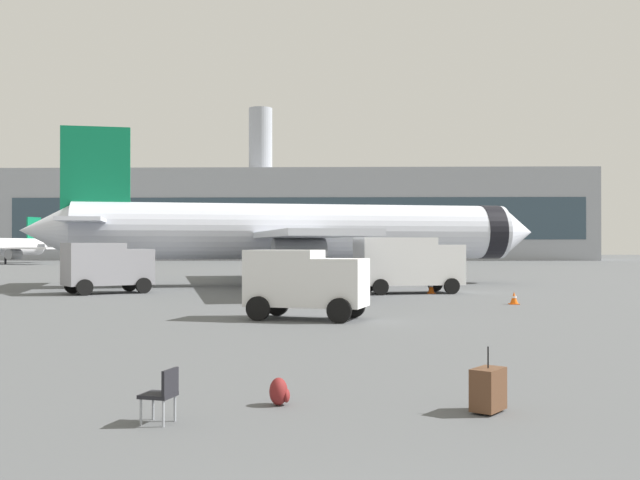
# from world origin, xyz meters

# --- Properties ---
(airplane_at_gate) EXTENTS (35.45, 32.25, 10.50)m
(airplane_at_gate) POSITION_xyz_m (-3.44, 45.86, 3.66)
(airplane_at_gate) COLOR silver
(airplane_at_gate) RESTS_ON ground
(service_truck) EXTENTS (5.18, 4.59, 2.90)m
(service_truck) POSITION_xyz_m (-13.72, 36.80, 1.61)
(service_truck) COLOR gray
(service_truck) RESTS_ON ground
(fuel_truck) EXTENTS (6.41, 3.91, 3.20)m
(fuel_truck) POSITION_xyz_m (3.49, 37.39, 1.77)
(fuel_truck) COLOR white
(fuel_truck) RESTS_ON ground
(cargo_van) EXTENTS (4.77, 3.26, 2.60)m
(cargo_van) POSITION_xyz_m (-1.71, 22.34, 1.45)
(cargo_van) COLOR white
(cargo_van) RESTS_ON ground
(safety_cone_near) EXTENTS (0.44, 0.44, 0.73)m
(safety_cone_near) POSITION_xyz_m (4.82, 37.29, 0.36)
(safety_cone_near) COLOR #F2590C
(safety_cone_near) RESTS_ON ground
(safety_cone_mid) EXTENTS (0.44, 0.44, 0.59)m
(safety_cone_mid) POSITION_xyz_m (7.75, 29.59, 0.29)
(safety_cone_mid) COLOR #F2590C
(safety_cone_mid) RESTS_ON ground
(rolling_suitcase) EXTENTS (0.70, 0.75, 1.10)m
(rolling_suitcase) POSITION_xyz_m (2.06, 6.83, 0.39)
(rolling_suitcase) COLOR brown
(rolling_suitcase) RESTS_ON ground
(traveller_backpack) EXTENTS (0.36, 0.40, 0.48)m
(traveller_backpack) POSITION_xyz_m (-1.46, 7.31, 0.23)
(traveller_backpack) COLOR maroon
(traveller_backpack) RESTS_ON ground
(gate_chair) EXTENTS (0.59, 0.59, 0.86)m
(gate_chair) POSITION_xyz_m (-3.18, 5.92, 0.50)
(gate_chair) COLOR black
(gate_chair) RESTS_ON ground
(terminal_building) EXTENTS (106.40, 17.68, 28.42)m
(terminal_building) POSITION_xyz_m (-8.10, 134.79, 8.31)
(terminal_building) COLOR #9EA3AD
(terminal_building) RESTS_ON ground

